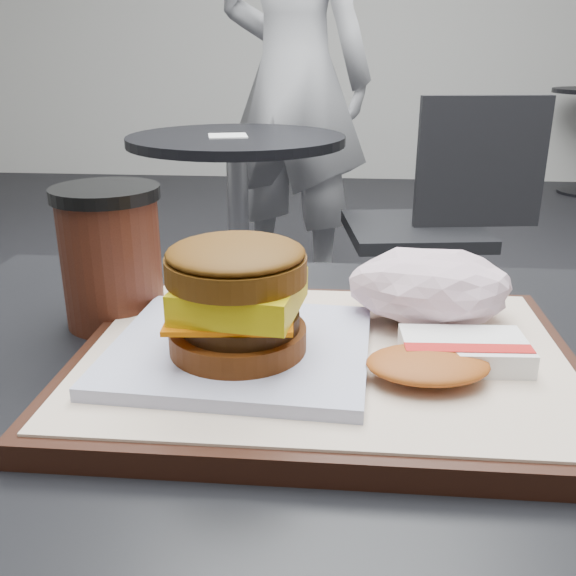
# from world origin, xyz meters

# --- Properties ---
(serving_tray) EXTENTS (0.38, 0.28, 0.02)m
(serving_tray) POSITION_xyz_m (-0.01, 0.02, 0.78)
(serving_tray) COLOR black
(serving_tray) RESTS_ON customer_table
(breakfast_sandwich) EXTENTS (0.20, 0.18, 0.09)m
(breakfast_sandwich) POSITION_xyz_m (-0.08, 0.00, 0.83)
(breakfast_sandwich) COLOR white
(breakfast_sandwich) RESTS_ON serving_tray
(hash_brown) EXTENTS (0.12, 0.09, 0.02)m
(hash_brown) POSITION_xyz_m (0.08, -0.00, 0.80)
(hash_brown) COLOR white
(hash_brown) RESTS_ON serving_tray
(crumpled_wrapper) EXTENTS (0.13, 0.11, 0.06)m
(crumpled_wrapper) POSITION_xyz_m (0.07, 0.09, 0.82)
(crumpled_wrapper) COLOR white
(crumpled_wrapper) RESTS_ON serving_tray
(coffee_cup) EXTENTS (0.09, 0.09, 0.13)m
(coffee_cup) POSITION_xyz_m (-0.21, 0.11, 0.84)
(coffee_cup) COLOR #3F190F
(coffee_cup) RESTS_ON customer_table
(neighbor_table) EXTENTS (0.70, 0.70, 0.75)m
(neighbor_table) POSITION_xyz_m (-0.35, 1.65, 0.55)
(neighbor_table) COLOR black
(neighbor_table) RESTS_ON ground
(napkin) EXTENTS (0.14, 0.14, 0.00)m
(napkin) POSITION_xyz_m (-0.37, 1.62, 0.75)
(napkin) COLOR white
(napkin) RESTS_ON neighbor_table
(neighbor_chair) EXTENTS (0.63, 0.47, 0.88)m
(neighbor_chair) POSITION_xyz_m (0.30, 1.61, 0.51)
(neighbor_chair) COLOR #A8A7AC
(neighbor_chair) RESTS_ON ground
(patron) EXTENTS (0.78, 0.66, 1.81)m
(patron) POSITION_xyz_m (-0.22, 2.29, 0.90)
(patron) COLOR silver
(patron) RESTS_ON ground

